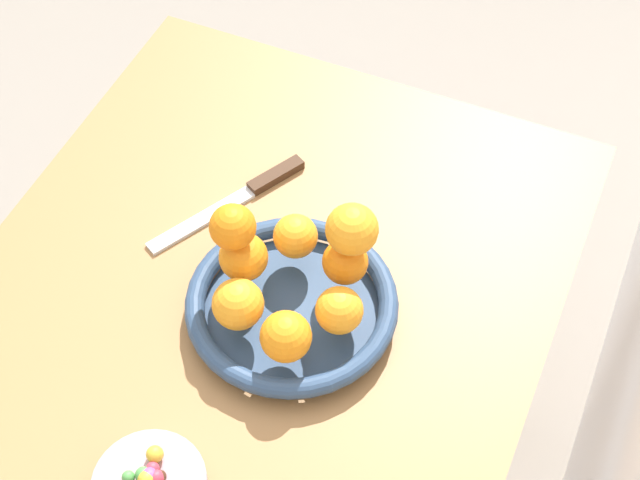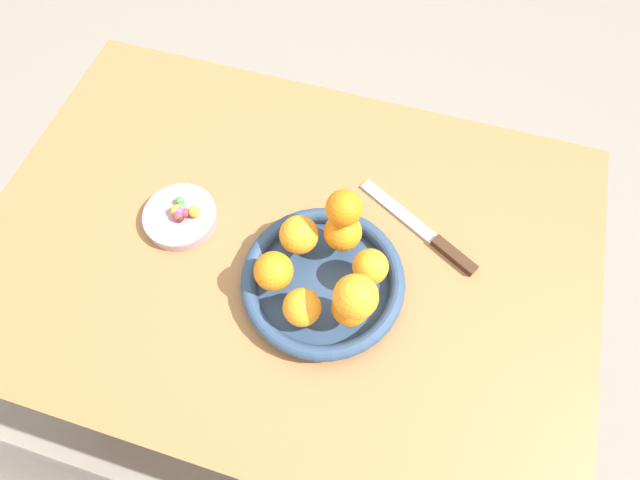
% 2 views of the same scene
% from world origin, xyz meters
% --- Properties ---
extents(dining_table, '(1.10, 0.76, 0.74)m').
position_xyz_m(dining_table, '(0.00, 0.00, 0.65)').
color(dining_table, '#9E7042').
rests_on(dining_table, ground_plane).
extents(fruit_bowl, '(0.28, 0.28, 0.04)m').
position_xyz_m(fruit_bowl, '(-0.09, 0.06, 0.76)').
color(fruit_bowl, navy).
rests_on(fruit_bowl, dining_table).
extents(orange_0, '(0.06, 0.06, 0.06)m').
position_xyz_m(orange_0, '(-0.01, 0.08, 0.81)').
color(orange_0, orange).
rests_on(orange_0, fruit_bowl).
extents(orange_1, '(0.06, 0.06, 0.06)m').
position_xyz_m(orange_1, '(-0.07, 0.13, 0.81)').
color(orange_1, orange).
rests_on(orange_1, fruit_bowl).
extents(orange_2, '(0.06, 0.06, 0.06)m').
position_xyz_m(orange_2, '(-0.15, 0.11, 0.81)').
color(orange_2, orange).
rests_on(orange_2, fruit_bowl).
extents(orange_3, '(0.06, 0.06, 0.06)m').
position_xyz_m(orange_3, '(-0.16, 0.03, 0.81)').
color(orange_3, orange).
rests_on(orange_3, fruit_bowl).
extents(orange_4, '(0.06, 0.06, 0.06)m').
position_xyz_m(orange_4, '(-0.10, -0.01, 0.81)').
color(orange_4, orange).
rests_on(orange_4, fruit_bowl).
extents(orange_5, '(0.07, 0.07, 0.07)m').
position_xyz_m(orange_5, '(-0.03, 0.01, 0.81)').
color(orange_5, orange).
rests_on(orange_5, fruit_bowl).
extents(orange_6, '(0.06, 0.06, 0.06)m').
position_xyz_m(orange_6, '(-0.10, -0.02, 0.87)').
color(orange_6, orange).
rests_on(orange_6, orange_4).
extents(orange_7, '(0.07, 0.07, 0.07)m').
position_xyz_m(orange_7, '(-0.15, 0.11, 0.87)').
color(orange_7, orange).
rests_on(orange_7, orange_2).
extents(candy_ball_0, '(0.02, 0.02, 0.02)m').
position_xyz_m(candy_ball_0, '(0.20, 0.01, 0.77)').
color(candy_ball_0, '#8C4C99').
rests_on(candy_ball_0, candy_dish).
extents(candy_ball_1, '(0.02, 0.02, 0.02)m').
position_xyz_m(candy_ball_1, '(0.19, 0.02, 0.77)').
color(candy_ball_1, '#472819').
rests_on(candy_ball_1, candy_dish).
extents(candy_ball_2, '(0.02, 0.02, 0.02)m').
position_xyz_m(candy_ball_2, '(0.19, 0.02, 0.77)').
color(candy_ball_2, '#C6384C').
rests_on(candy_ball_2, candy_dish).
extents(candy_ball_3, '(0.02, 0.02, 0.02)m').
position_xyz_m(candy_ball_3, '(0.18, 0.01, 0.77)').
color(candy_ball_3, '#C6384C').
rests_on(candy_ball_3, candy_dish).
extents(candy_ball_4, '(0.02, 0.02, 0.02)m').
position_xyz_m(candy_ball_4, '(0.20, -0.01, 0.77)').
color(candy_ball_4, '#4C9947').
rests_on(candy_ball_4, candy_dish).
extents(candy_ball_5, '(0.02, 0.02, 0.02)m').
position_xyz_m(candy_ball_5, '(0.20, 0.01, 0.77)').
color(candy_ball_5, gold).
rests_on(candy_ball_5, candy_dish).
extents(candy_ball_6, '(0.02, 0.02, 0.02)m').
position_xyz_m(candy_ball_6, '(0.20, -0.00, 0.77)').
color(candy_ball_6, '#4C9947').
rests_on(candy_ball_6, candy_dish).
extents(candy_ball_7, '(0.02, 0.02, 0.02)m').
position_xyz_m(candy_ball_7, '(0.17, -0.00, 0.77)').
color(candy_ball_7, gold).
rests_on(candy_ball_7, candy_dish).
extents(knife, '(0.24, 0.14, 0.01)m').
position_xyz_m(knife, '(-0.24, -0.09, 0.75)').
color(knife, '#3F2819').
rests_on(knife, dining_table).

